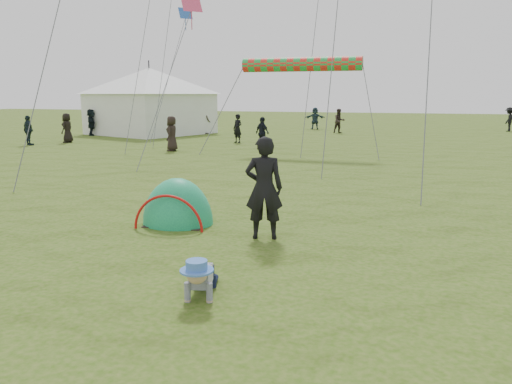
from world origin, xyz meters
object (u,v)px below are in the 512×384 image
(crawling_toddler, at_px, (200,276))
(event_marquee, at_px, (150,99))
(standing_adult, at_px, (264,188))
(popup_tent, at_px, (178,223))

(crawling_toddler, bearing_deg, event_marquee, 106.80)
(standing_adult, bearing_deg, event_marquee, -72.64)
(crawling_toddler, distance_m, event_marquee, 29.38)
(standing_adult, xyz_separation_m, event_marquee, (-14.89, 22.24, 1.42))
(standing_adult, bearing_deg, popup_tent, -30.02)
(crawling_toddler, relative_size, standing_adult, 0.41)
(popup_tent, distance_m, standing_adult, 2.35)
(crawling_toddler, distance_m, popup_tent, 4.08)
(popup_tent, bearing_deg, event_marquee, 114.73)
(event_marquee, bearing_deg, popup_tent, -39.94)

